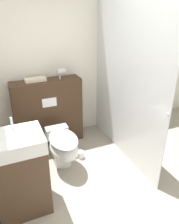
# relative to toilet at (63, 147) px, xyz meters

# --- Properties ---
(ground_plane) EXTENTS (12.00, 12.00, 0.00)m
(ground_plane) POSITION_rel_toilet_xyz_m (0.38, -0.99, -0.32)
(ground_plane) COLOR #9E9384
(wall_back) EXTENTS (8.00, 0.06, 2.50)m
(wall_back) POSITION_rel_toilet_xyz_m (0.38, 0.96, 0.93)
(wall_back) COLOR silver
(wall_back) RESTS_ON ground_plane
(partition_panel) EXTENTS (1.08, 0.31, 1.09)m
(partition_panel) POSITION_rel_toilet_xyz_m (-0.01, 0.72, 0.22)
(partition_panel) COLOR #3D2819
(partition_panel) RESTS_ON ground_plane
(shower_glass) EXTENTS (0.04, 1.84, 2.19)m
(shower_glass) POSITION_rel_toilet_xyz_m (0.95, 0.01, 0.77)
(shower_glass) COLOR silver
(shower_glass) RESTS_ON ground_plane
(toilet) EXTENTS (0.38, 0.71, 0.51)m
(toilet) POSITION_rel_toilet_xyz_m (0.00, 0.00, 0.00)
(toilet) COLOR white
(toilet) RESTS_ON ground_plane
(sink_vanity) EXTENTS (0.55, 0.47, 1.09)m
(sink_vanity) POSITION_rel_toilet_xyz_m (-0.62, -0.51, 0.15)
(sink_vanity) COLOR #473323
(sink_vanity) RESTS_ON ground_plane
(hair_drier) EXTENTS (0.15, 0.08, 0.16)m
(hair_drier) POSITION_rel_toilet_xyz_m (0.24, 0.70, 0.87)
(hair_drier) COLOR #B7B7BC
(hair_drier) RESTS_ON partition_panel
(folded_towel) EXTENTS (0.31, 0.14, 0.05)m
(folded_towel) POSITION_rel_toilet_xyz_m (-0.16, 0.73, 0.79)
(folded_towel) COLOR beige
(folded_towel) RESTS_ON partition_panel
(spare_toilet_roll) EXTENTS (0.10, 0.10, 0.11)m
(spare_toilet_roll) POSITION_rel_toilet_xyz_m (0.29, 0.08, -0.27)
(spare_toilet_roll) COLOR white
(spare_toilet_roll) RESTS_ON ground_plane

